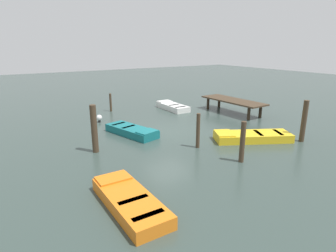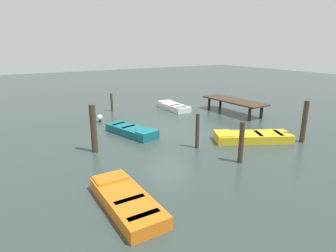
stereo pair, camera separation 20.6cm
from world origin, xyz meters
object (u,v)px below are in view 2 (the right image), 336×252
rowboat_teal (132,131)px  mooring_piling_near_left (94,129)px  dock_segment (234,102)px  rowboat_orange (126,200)px  rowboat_yellow (252,137)px  mooring_piling_mid_right (112,102)px  mooring_piling_center (304,122)px  rowboat_white (173,107)px  mooring_piling_near_right (197,131)px  mooring_piling_far_left (241,142)px  marker_buoy (100,118)px

rowboat_teal → mooring_piling_near_left: size_ratio=1.55×
dock_segment → rowboat_orange: dock_segment is taller
rowboat_yellow → mooring_piling_mid_right: (-10.01, -3.70, 0.44)m
mooring_piling_center → rowboat_white: bearing=-170.8°
mooring_piling_center → dock_segment: bearing=167.0°
rowboat_orange → rowboat_teal: (-6.43, 3.09, 0.00)m
dock_segment → mooring_piling_near_left: size_ratio=2.26×
dock_segment → mooring_piling_near_right: mooring_piling_near_right is taller
mooring_piling_near_left → mooring_piling_far_left: size_ratio=1.25×
rowboat_yellow → mooring_piling_mid_right: mooring_piling_mid_right is taller
rowboat_yellow → mooring_piling_near_right: size_ratio=2.38×
rowboat_teal → marker_buoy: (-3.39, -0.66, 0.07)m
rowboat_yellow → mooring_piling_far_left: size_ratio=2.28×
rowboat_yellow → mooring_piling_near_left: (-2.69, -7.26, 0.88)m
mooring_piling_far_left → rowboat_orange: bearing=-83.2°
mooring_piling_mid_right → marker_buoy: mooring_piling_mid_right is taller
dock_segment → mooring_piling_far_left: mooring_piling_far_left is taller
rowboat_yellow → mooring_piling_near_left: mooring_piling_near_left is taller
rowboat_yellow → mooring_piling_far_left: (1.65, -2.48, 0.66)m
mooring_piling_center → rowboat_yellow: bearing=-125.5°
mooring_piling_mid_right → mooring_piling_center: size_ratio=0.63×
rowboat_orange → marker_buoy: (-9.81, 2.43, 0.07)m
marker_buoy → mooring_piling_near_left: bearing=-20.7°
rowboat_white → mooring_piling_near_right: bearing=155.9°
rowboat_white → rowboat_yellow: bearing=177.3°
rowboat_yellow → rowboat_white: (-8.16, 0.46, 0.00)m
mooring_piling_mid_right → rowboat_orange: bearing=-18.7°
mooring_piling_near_right → marker_buoy: size_ratio=3.47×
rowboat_white → mooring_piling_mid_right: mooring_piling_mid_right is taller
rowboat_orange → mooring_piling_near_left: mooring_piling_near_left is taller
rowboat_orange → mooring_piling_near_right: (-2.94, 4.88, 0.62)m
dock_segment → mooring_piling_center: size_ratio=2.35×
rowboat_orange → mooring_piling_center: size_ratio=1.57×
rowboat_teal → mooring_piling_near_right: size_ratio=2.04×
rowboat_white → mooring_piling_near_right: (7.50, -3.44, 0.62)m
mooring_piling_center → mooring_piling_near_right: bearing=-112.8°
rowboat_orange → mooring_piling_far_left: (-0.64, 5.37, 0.66)m
rowboat_white → mooring_piling_far_left: size_ratio=1.76×
dock_segment → rowboat_orange: bearing=-59.5°
mooring_piling_near_left → rowboat_teal: bearing=120.3°
rowboat_yellow → marker_buoy: bearing=-26.9°
dock_segment → mooring_piling_center: 6.51m
dock_segment → rowboat_orange: size_ratio=1.49×
mooring_piling_mid_right → mooring_piling_far_left: (11.66, 1.22, 0.21)m
rowboat_orange → marker_buoy: marker_buoy is taller
rowboat_white → mooring_piling_far_left: 10.26m
rowboat_white → mooring_piling_near_right: mooring_piling_near_right is taller
dock_segment → rowboat_orange: (7.19, -11.33, -0.62)m
mooring_piling_far_left → marker_buoy: mooring_piling_far_left is taller
rowboat_teal → mooring_piling_far_left: (5.79, 2.29, 0.66)m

